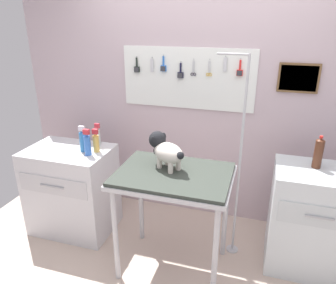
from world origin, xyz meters
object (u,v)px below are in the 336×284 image
at_px(grooming_arm, 238,169).
at_px(dog, 165,150).
at_px(counter_left, 72,190).
at_px(spray_bottle_tall, 96,142).
at_px(grooming_table, 173,184).
at_px(soda_bottle, 318,153).
at_px(cabinet_right, 311,220).

bearing_deg(grooming_arm, dog, -153.60).
xyz_separation_m(counter_left, spray_bottle_tall, (0.29, 0.04, 0.53)).
height_order(grooming_table, counter_left, grooming_table).
relative_size(grooming_arm, soda_bottle, 6.65).
bearing_deg(counter_left, spray_bottle_tall, 7.36).
bearing_deg(cabinet_right, counter_left, -176.90).
bearing_deg(dog, grooming_table, -39.33).
bearing_deg(grooming_table, dog, 140.67).
relative_size(grooming_arm, dog, 4.86).
height_order(grooming_table, cabinet_right, cabinet_right).
distance_m(grooming_arm, cabinet_right, 0.75).
xyz_separation_m(grooming_table, spray_bottle_tall, (-0.83, 0.28, 0.15)).
bearing_deg(dog, soda_bottle, 16.53).
xyz_separation_m(cabinet_right, soda_bottle, (-0.03, 0.06, 0.59)).
bearing_deg(spray_bottle_tall, soda_bottle, 4.27).
height_order(dog, counter_left, dog).
bearing_deg(spray_bottle_tall, cabinet_right, 2.45).
relative_size(cabinet_right, soda_bottle, 3.38).
bearing_deg(grooming_table, cabinet_right, 18.12).
relative_size(grooming_table, spray_bottle_tall, 4.14).
distance_m(grooming_table, dog, 0.28).
relative_size(dog, spray_bottle_tall, 1.67).
height_order(cabinet_right, soda_bottle, soda_bottle).
height_order(grooming_table, soda_bottle, soda_bottle).
height_order(counter_left, cabinet_right, cabinet_right).
distance_m(grooming_arm, spray_bottle_tall, 1.31).
relative_size(grooming_table, counter_left, 1.05).
relative_size(grooming_table, grooming_arm, 0.51).
bearing_deg(counter_left, cabinet_right, 3.10).
bearing_deg(dog, cabinet_right, 13.46).
bearing_deg(grooming_table, grooming_arm, 37.00).
xyz_separation_m(grooming_arm, soda_bottle, (0.61, 0.07, 0.20)).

